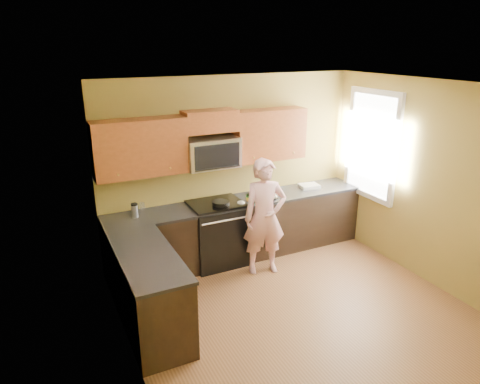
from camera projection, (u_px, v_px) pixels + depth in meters
floor at (302, 314)px, 5.28m from camera, size 4.00×4.00×0.00m
ceiling at (314, 87)px, 4.40m from camera, size 4.00×4.00×0.00m
wall_back at (231, 167)px, 6.53m from camera, size 4.00×0.00×4.00m
wall_front at (466, 303)px, 3.14m from camera, size 4.00×0.00×4.00m
wall_left at (127, 246)px, 4.01m from camera, size 0.00×4.00×4.00m
wall_right at (435, 186)px, 5.67m from camera, size 0.00×4.00×4.00m
cabinet_back_run at (240, 230)px, 6.58m from camera, size 4.00×0.60×0.88m
cabinet_left_run at (149, 292)px, 4.94m from camera, size 0.60×1.60×0.88m
countertop_back at (241, 201)px, 6.42m from camera, size 4.00×0.62×0.04m
countertop_left at (147, 256)px, 4.79m from camera, size 0.62×1.60×0.04m
stove at (217, 233)px, 6.38m from camera, size 0.76×0.65×0.95m
microwave at (212, 167)px, 6.17m from camera, size 0.76×0.40×0.42m
upper_cab_left at (142, 175)px, 5.78m from camera, size 1.22×0.33×0.75m
upper_cab_right at (268, 159)px, 6.59m from camera, size 1.12×0.33×0.75m
upper_cab_over_mw at (210, 121)px, 5.98m from camera, size 0.76×0.33×0.30m
window at (372, 145)px, 6.58m from camera, size 0.06×1.06×1.66m
woman at (265, 217)px, 6.03m from camera, size 0.68×0.53×1.66m
frying_pan at (221, 205)px, 6.15m from camera, size 0.25×0.43×0.06m
butter_tub at (250, 200)px, 6.43m from camera, size 0.14×0.14×0.09m
toast_slice at (251, 200)px, 6.39m from camera, size 0.13×0.13×0.01m
napkin_a at (241, 203)px, 6.22m from camera, size 0.14×0.15×0.06m
napkin_b at (273, 197)px, 6.47m from camera, size 0.16×0.16×0.07m
dish_towel at (309, 186)px, 6.97m from camera, size 0.33×0.28×0.05m
travel_mug at (135, 217)px, 5.79m from camera, size 0.10×0.10×0.19m
glass_a at (142, 207)px, 5.99m from camera, size 0.08×0.08×0.12m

